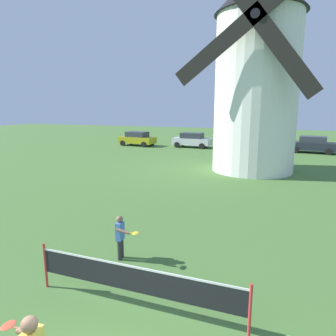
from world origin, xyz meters
The scene contains 7 objects.
windmill centered at (0.49, 18.07, 6.56)m, with size 8.94×6.00×13.53m.
tennis_net centered at (-0.49, 2.40, 0.68)m, with size 4.75×0.06×1.10m.
player_far centered at (-1.83, 4.22, 0.72)m, with size 0.74×0.49×1.28m.
parked_car_mustard centered at (-12.79, 27.64, 0.81)m, with size 4.27×2.28×1.56m.
parked_car_silver centered at (-6.64, 28.32, 0.81)m, with size 4.11×2.05×1.56m.
parked_car_cream centered at (-0.70, 27.57, 0.81)m, with size 4.47×2.37×1.56m.
parked_car_black centered at (5.11, 28.47, 0.81)m, with size 4.28×2.32×1.56m.
Camera 1 is at (2.14, -2.70, 4.21)m, focal length 32.24 mm.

